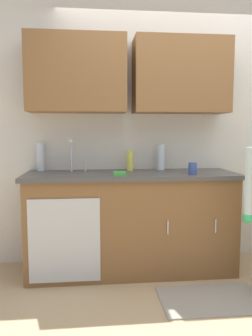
{
  "coord_description": "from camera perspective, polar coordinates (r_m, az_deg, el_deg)",
  "views": [
    {
      "loc": [
        -0.91,
        -2.35,
        1.31
      ],
      "look_at": [
        -0.61,
        0.55,
        1.0
      ],
      "focal_mm": 35.51,
      "sensor_mm": 36.0,
      "label": 1
    }
  ],
  "objects": [
    {
      "name": "sink",
      "position": [
        3.09,
        -8.76,
        -1.16
      ],
      "size": [
        0.5,
        0.36,
        0.35
      ],
      "color": "#B7BABF",
      "rests_on": "counter_cabinet"
    },
    {
      "name": "countertop",
      "position": [
        3.1,
        0.88,
        -1.16
      ],
      "size": [
        1.96,
        0.66,
        0.04
      ],
      "primitive_type": "cube",
      "color": "#474442",
      "rests_on": "counter_cabinet"
    },
    {
      "name": "counter_cabinet",
      "position": [
        3.19,
        0.81,
        -9.57
      ],
      "size": [
        1.9,
        0.62,
        0.9
      ],
      "color": "brown",
      "rests_on": "ground"
    },
    {
      "name": "bottle_water_short",
      "position": [
        3.33,
        6.02,
        1.86
      ],
      "size": [
        0.08,
        0.08,
        0.26
      ],
      "primitive_type": "cylinder",
      "color": "silver",
      "rests_on": "countertop"
    },
    {
      "name": "kitchen_wall_with_uppers",
      "position": [
        3.44,
        7.22,
        8.77
      ],
      "size": [
        4.8,
        0.44,
        2.7
      ],
      "color": "beige",
      "rests_on": "ground"
    },
    {
      "name": "sponge",
      "position": [
        2.92,
        -1.12,
        -0.92
      ],
      "size": [
        0.11,
        0.07,
        0.03
      ],
      "primitive_type": "cube",
      "color": "#4CBF4C",
      "rests_on": "countertop"
    },
    {
      "name": "bottle_soap",
      "position": [
        3.33,
        -14.43,
        1.82
      ],
      "size": [
        0.07,
        0.07,
        0.27
      ],
      "primitive_type": "cylinder",
      "color": "silver",
      "rests_on": "countertop"
    },
    {
      "name": "bottle_dish_liquid",
      "position": [
        3.26,
        0.68,
        1.25
      ],
      "size": [
        0.06,
        0.06,
        0.19
      ],
      "primitive_type": "cylinder",
      "color": "#D8D14C",
      "rests_on": "countertop"
    },
    {
      "name": "ground_plane",
      "position": [
        2.85,
        14.57,
        -21.56
      ],
      "size": [
        9.0,
        9.0,
        0.0
      ],
      "primitive_type": "plane",
      "color": "tan"
    },
    {
      "name": "floor_mat",
      "position": [
        2.89,
        14.35,
        -21.0
      ],
      "size": [
        0.8,
        0.5,
        0.01
      ],
      "primitive_type": "cube",
      "color": "gray",
      "rests_on": "ground"
    },
    {
      "name": "cup_by_sink",
      "position": [
        3.01,
        11.37,
        -0.1
      ],
      "size": [
        0.08,
        0.08,
        0.11
      ],
      "primitive_type": "cylinder",
      "color": "#33478C",
      "rests_on": "countertop"
    }
  ]
}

